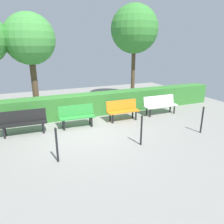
# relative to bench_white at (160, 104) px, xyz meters

# --- Properties ---
(ground_plane) EXTENTS (17.13, 17.13, 0.00)m
(ground_plane) POSITION_rel_bench_white_xyz_m (3.85, 0.79, -0.48)
(ground_plane) COLOR gray
(bench_white) EXTENTS (1.64, 0.48, 0.86)m
(bench_white) POSITION_rel_bench_white_xyz_m (0.00, 0.00, 0.00)
(bench_white) COLOR white
(bench_white) RESTS_ON ground_plane
(bench_orange) EXTENTS (1.39, 0.47, 0.86)m
(bench_orange) POSITION_rel_bench_white_xyz_m (2.00, 0.09, -0.01)
(bench_orange) COLOR orange
(bench_orange) RESTS_ON ground_plane
(bench_green) EXTENTS (1.40, 0.52, 0.86)m
(bench_green) POSITION_rel_bench_white_xyz_m (3.99, 0.08, -0.01)
(bench_green) COLOR #2D8C38
(bench_green) RESTS_ON ground_plane
(bench_black) EXTENTS (1.61, 0.51, 0.86)m
(bench_black) POSITION_rel_bench_white_xyz_m (5.93, 0.02, -0.00)
(bench_black) COLOR black
(bench_black) RESTS_ON ground_plane
(hedge_row) EXTENTS (13.13, 0.77, 0.99)m
(hedge_row) POSITION_rel_bench_white_xyz_m (2.94, -1.18, 0.01)
(hedge_row) COLOR #387F33
(hedge_row) RESTS_ON ground_plane
(tree_near) EXTENTS (2.56, 2.56, 5.22)m
(tree_near) POSITION_rel_bench_white_xyz_m (-0.07, -2.83, 3.44)
(tree_near) COLOR brown
(tree_near) RESTS_ON ground_plane
(tree_mid) EXTENTS (2.24, 2.24, 4.49)m
(tree_mid) POSITION_rel_bench_white_xyz_m (5.29, -2.55, 2.85)
(tree_mid) COLOR brown
(tree_mid) RESTS_ON ground_plane
(railing_post_near) EXTENTS (0.06, 0.06, 1.00)m
(railing_post_near) POSITION_rel_bench_white_xyz_m (-0.07, 2.48, 0.02)
(railing_post_near) COLOR black
(railing_post_near) RESTS_ON ground_plane
(railing_post_mid) EXTENTS (0.06, 0.06, 1.00)m
(railing_post_mid) POSITION_rel_bench_white_xyz_m (2.48, 2.48, 0.02)
(railing_post_mid) COLOR black
(railing_post_mid) RESTS_ON ground_plane
(railing_post_far) EXTENTS (0.06, 0.06, 1.00)m
(railing_post_far) POSITION_rel_bench_white_xyz_m (5.13, 2.48, 0.02)
(railing_post_far) COLOR black
(railing_post_far) RESTS_ON ground_plane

